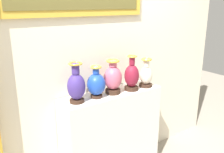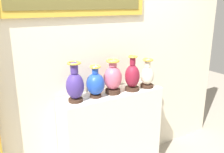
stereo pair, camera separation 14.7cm
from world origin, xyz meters
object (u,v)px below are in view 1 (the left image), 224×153
Objects in this scene: vase_ivory at (146,75)px; vase_sapphire at (96,84)px; vase_rose at (113,78)px; vase_burgundy at (132,76)px; vase_indigo at (76,86)px.

vase_sapphire is at bearing 177.38° from vase_ivory.
vase_rose is 0.42m from vase_ivory.
vase_sapphire is 0.85× the size of vase_burgundy.
vase_burgundy is at bearing 179.03° from vase_ivory.
vase_burgundy is (0.63, -0.03, -0.01)m from vase_indigo.
vase_burgundy reaches higher than vase_rose.
vase_burgundy reaches higher than vase_sapphire.
vase_indigo is 0.83m from vase_ivory.
vase_sapphire is 0.62m from vase_ivory.
vase_rose is 0.22m from vase_burgundy.
vase_indigo reaches higher than vase_ivory.
vase_sapphire is 1.00× the size of vase_ivory.
vase_indigo is 1.19× the size of vase_sapphire.
vase_rose is (0.41, 0.01, -0.00)m from vase_indigo.
vase_burgundy is at bearing -3.40° from vase_sapphire.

